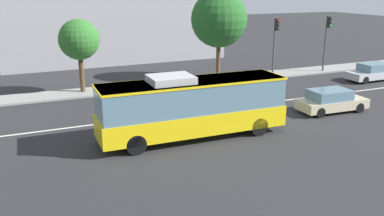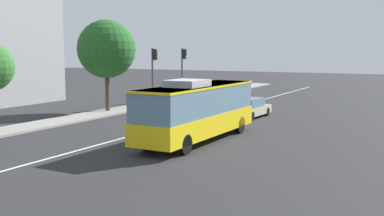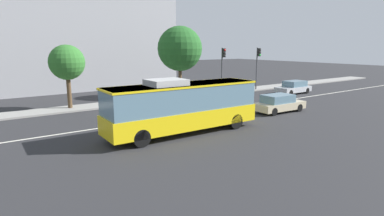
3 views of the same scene
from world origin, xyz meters
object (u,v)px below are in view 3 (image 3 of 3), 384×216
traffic_light_near_corner (223,63)px  street_tree_kerbside_left (180,49)px  sedan_beige (279,103)px  street_tree_kerbside_centre (67,63)px  transit_bus (183,105)px  traffic_light_mid_block (258,61)px  sedan_silver (294,87)px

traffic_light_near_corner → street_tree_kerbside_left: 5.14m
sedan_beige → traffic_light_near_corner: bearing=79.5°
street_tree_kerbside_left → street_tree_kerbside_centre: 11.56m
transit_bus → traffic_light_near_corner: 16.30m
transit_bus → traffic_light_mid_block: (17.98, 10.78, 1.75)m
sedan_beige → street_tree_kerbside_left: size_ratio=0.61×
sedan_silver → street_tree_kerbside_centre: bearing=-13.0°
transit_bus → sedan_silver: transit_bus is taller
sedan_silver → street_tree_kerbside_left: street_tree_kerbside_left is taller
sedan_beige → traffic_light_near_corner: (2.26, 9.83, 2.84)m
street_tree_kerbside_left → street_tree_kerbside_centre: bearing=-178.7°
transit_bus → traffic_light_mid_block: 21.04m
sedan_silver → street_tree_kerbside_centre: 24.25m
sedan_silver → sedan_beige: (-9.53, -5.77, 0.00)m
sedan_silver → traffic_light_mid_block: size_ratio=0.87×
transit_bus → traffic_light_mid_block: size_ratio=1.93×
traffic_light_mid_block → street_tree_kerbside_left: (-10.39, 1.32, 1.54)m
sedan_silver → traffic_light_mid_block: traffic_light_mid_block is taller
transit_bus → street_tree_kerbside_centre: size_ratio=1.82×
sedan_silver → sedan_beige: bearing=30.9°
traffic_light_near_corner → street_tree_kerbside_centre: street_tree_kerbside_centre is taller
traffic_light_near_corner → street_tree_kerbside_centre: (-16.17, 1.24, 0.44)m
sedan_beige → street_tree_kerbside_centre: street_tree_kerbside_centre is taller
transit_bus → street_tree_kerbside_centre: (-3.91, 11.83, 2.19)m
transit_bus → street_tree_kerbside_left: street_tree_kerbside_left is taller
transit_bus → traffic_light_near_corner: (12.26, 10.60, 1.75)m
traffic_light_near_corner → street_tree_kerbside_left: street_tree_kerbside_left is taller
sedan_silver → traffic_light_near_corner: 8.79m
traffic_light_mid_block → street_tree_kerbside_centre: size_ratio=0.94×
transit_bus → sedan_silver: size_ratio=2.22×
transit_bus → traffic_light_near_corner: traffic_light_near_corner is taller
street_tree_kerbside_centre → street_tree_kerbside_left: bearing=1.3°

